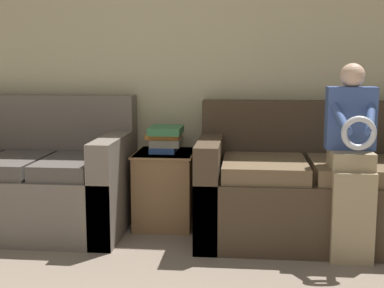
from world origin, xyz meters
name	(u,v)px	position (x,y,z in m)	size (l,w,h in m)	color
wall_back	(166,57)	(0.00, 2.89, 1.27)	(6.63, 0.06, 2.55)	beige
couch_main	(349,190)	(1.37, 2.41, 0.34)	(2.13, 0.91, 0.95)	#473828
couch_side	(23,182)	(-1.02, 2.42, 0.35)	(1.58, 0.92, 0.98)	#70665B
child_left_seated	(352,153)	(1.30, 2.03, 0.67)	(0.31, 0.37, 1.23)	tan
side_shelf	(165,187)	(0.03, 2.58, 0.29)	(0.44, 0.52, 0.57)	olive
book_stack	(165,138)	(0.03, 2.58, 0.67)	(0.26, 0.31, 0.19)	#33569E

